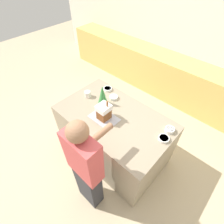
# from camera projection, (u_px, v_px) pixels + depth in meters

# --- Properties ---
(ground_plane) EXTENTS (12.00, 12.00, 0.00)m
(ground_plane) POSITION_uv_depth(u_px,v_px,m) (114.00, 151.00, 3.09)
(ground_plane) COLOR #C6B28E
(wall_back) EXTENTS (8.00, 0.05, 2.60)m
(wall_back) POSITION_uv_depth(u_px,v_px,m) (196.00, 37.00, 3.38)
(wall_back) COLOR white
(wall_back) RESTS_ON ground_plane
(back_cabinet_block) EXTENTS (6.00, 0.60, 0.91)m
(back_cabinet_block) POSITION_uv_depth(u_px,v_px,m) (177.00, 80.00, 3.81)
(back_cabinet_block) COLOR #DBBC60
(back_cabinet_block) RESTS_ON ground_plane
(kitchen_island) EXTENTS (1.64, 1.00, 0.89)m
(kitchen_island) POSITION_uv_depth(u_px,v_px,m) (114.00, 136.00, 2.77)
(kitchen_island) COLOR gray
(kitchen_island) RESTS_ON ground_plane
(baking_tray) EXTENTS (0.40, 0.27, 0.01)m
(baking_tray) POSITION_uv_depth(u_px,v_px,m) (104.00, 118.00, 2.43)
(baking_tray) COLOR #B2B2BC
(baking_tray) RESTS_ON kitchen_island
(gingerbread_house) EXTENTS (0.16, 0.18, 0.31)m
(gingerbread_house) POSITION_uv_depth(u_px,v_px,m) (104.00, 112.00, 2.34)
(gingerbread_house) COLOR brown
(gingerbread_house) RESTS_ON baking_tray
(decorative_tree) EXTENTS (0.15, 0.15, 0.32)m
(decorative_tree) POSITION_uv_depth(u_px,v_px,m) (103.00, 95.00, 2.53)
(decorative_tree) COLOR #33843D
(decorative_tree) RESTS_ON kitchen_island
(candy_bowl_far_right) EXTENTS (0.13, 0.13, 0.04)m
(candy_bowl_far_right) POSITION_uv_depth(u_px,v_px,m) (113.00, 97.00, 2.71)
(candy_bowl_far_right) COLOR silver
(candy_bowl_far_right) RESTS_ON kitchen_island
(candy_bowl_far_left) EXTENTS (0.13, 0.13, 0.04)m
(candy_bowl_far_left) POSITION_uv_depth(u_px,v_px,m) (108.00, 89.00, 2.86)
(candy_bowl_far_left) COLOR white
(candy_bowl_far_left) RESTS_ON kitchen_island
(candy_bowl_beside_tree) EXTENTS (0.12, 0.12, 0.05)m
(candy_bowl_beside_tree) POSITION_uv_depth(u_px,v_px,m) (170.00, 130.00, 2.25)
(candy_bowl_beside_tree) COLOR white
(candy_bowl_beside_tree) RESTS_ON kitchen_island
(candy_bowl_near_tray_right) EXTENTS (0.14, 0.14, 0.04)m
(candy_bowl_near_tray_right) POSITION_uv_depth(u_px,v_px,m) (164.00, 138.00, 2.16)
(candy_bowl_near_tray_right) COLOR silver
(candy_bowl_near_tray_right) RESTS_ON kitchen_island
(mug) EXTENTS (0.10, 0.10, 0.10)m
(mug) POSITION_uv_depth(u_px,v_px,m) (88.00, 94.00, 2.72)
(mug) COLOR white
(mug) RESTS_ON kitchen_island
(person) EXTENTS (0.42, 0.53, 1.61)m
(person) POSITION_uv_depth(u_px,v_px,m) (86.00, 168.00, 1.97)
(person) COLOR #333338
(person) RESTS_ON ground_plane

